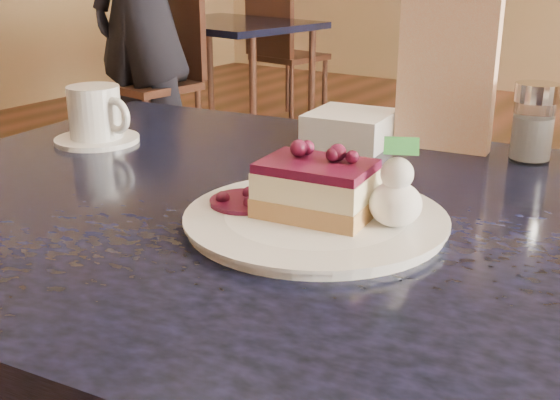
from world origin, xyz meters
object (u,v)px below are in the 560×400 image
Objects in this scene: main_table at (332,273)px; bg_table_far_left at (231,128)px; cheesecake_slice at (316,189)px; coffee_set at (96,118)px; patron at (142,5)px; dessert_plate at (316,220)px.

bg_table_far_left is (-2.13, 2.52, -0.62)m from main_table.
bg_table_far_left is (-2.13, 2.57, -0.74)m from cheesecake_slice.
main_table is 9.95× the size of cheesecake_slice.
patron reaches higher than coffee_set.
patron reaches higher than bg_table_far_left.
dessert_plate is 0.48m from coffee_set.
dessert_plate is at bearing -41.50° from bg_table_far_left.
coffee_set is 2.42m from patron.
patron is at bearing 132.04° from main_table.
coffee_set reaches higher than bg_table_far_left.
coffee_set is 0.09× the size of patron.
cheesecake_slice is 3.42m from bg_table_far_left.
patron is (-2.12, 1.89, 0.01)m from cheesecake_slice.
main_table is 3.35m from bg_table_far_left.
main_table is 4.64× the size of dessert_plate.
dessert_plate is at bearing -42.22° from patron.
cheesecake_slice is 0.08× the size of bg_table_far_left.
cheesecake_slice is at bearing -90.00° from main_table.
cheesecake_slice is at bearing -41.50° from bg_table_far_left.
dessert_plate reaches higher than bg_table_far_left.
dessert_plate is at bearing -13.49° from coffee_set.
dessert_plate is 2.00× the size of coffee_set.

